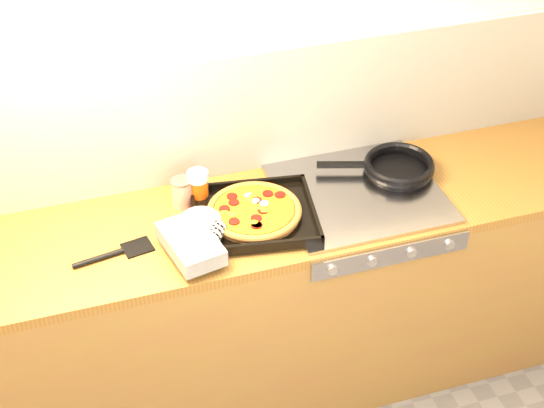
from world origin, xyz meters
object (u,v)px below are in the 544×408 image
object	(u,v)px
tomato_can	(182,193)
juice_glass	(198,187)
pizza_on_tray	(237,219)
frying_pan	(397,167)

from	to	relation	value
tomato_can	juice_glass	distance (m)	0.06
tomato_can	juice_glass	bearing A→B (deg)	2.88
pizza_on_tray	frying_pan	bearing A→B (deg)	11.18
frying_pan	tomato_can	bearing A→B (deg)	175.39
pizza_on_tray	frying_pan	size ratio (longest dim) A/B	1.26
frying_pan	tomato_can	size ratio (longest dim) A/B	4.33
pizza_on_tray	juice_glass	bearing A→B (deg)	113.30
frying_pan	tomato_can	distance (m)	0.84
frying_pan	juice_glass	size ratio (longest dim) A/B	3.69
frying_pan	juice_glass	xyz separation A→B (m)	(-0.77, 0.07, 0.03)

